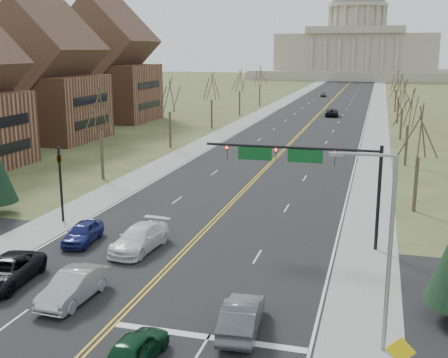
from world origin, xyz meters
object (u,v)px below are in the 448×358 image
Objects in this scene: street_light at (384,241)px; car_sb_inner_second at (139,238)px; signal_mast at (304,163)px; car_nb_inner_lead at (136,348)px; warn_sign at (400,357)px; car_sb_inner_lead at (73,286)px; car_sb_outer_lead at (5,271)px; car_far_sb at (323,94)px; car_nb_outer_lead at (242,316)px; signal_left at (60,176)px; car_far_nb at (332,112)px; car_sb_outer_second at (83,233)px.

street_light reaches higher than car_sb_inner_second.
signal_mast is 2.95× the size of car_nb_inner_lead.
warn_sign is at bearing -70.93° from signal_mast.
street_light reaches higher than car_sb_inner_lead.
car_far_sb is (4.61, 137.71, -0.09)m from car_sb_outer_lead.
car_sb_inner_lead reaches higher than car_nb_outer_lead.
car_sb_inner_second is 1.40× the size of car_far_sb.
car_nb_outer_lead is 0.86× the size of car_sb_outer_lead.
street_light is at bearing -0.54° from car_sb_inner_lead.
car_sb_inner_lead is at bearing -35.74° from car_nb_inner_lead.
car_sb_outer_lead is (-10.77, 5.72, 0.09)m from car_nb_inner_lead.
car_nb_outer_lead is at bearing -179.68° from street_light.
car_far_sb is (-6.16, 143.43, -0.00)m from car_nb_inner_lead.
signal_mast is at bearing -89.70° from car_far_sb.
signal_mast is 2.97× the size of car_far_sb.
car_nb_outer_lead is (3.77, 3.91, 0.11)m from car_nb_inner_lead.
car_sb_outer_lead is at bearing -120.32° from car_sb_inner_second.
street_light is 3.17× the size of warn_sign.
signal_mast is 1.34× the size of street_light.
car_nb_outer_lead is at bearing -130.10° from car_nb_inner_lead.
signal_left is 1.06× the size of car_far_nb.
car_sb_outer_lead is (-20.89, 1.77, -4.42)m from street_light.
signal_mast is 2.48× the size of car_nb_outer_lead.
signal_left is 6.48m from car_sb_outer_second.
car_sb_outer_second is at bearing -96.39° from car_far_sb.
warn_sign is 0.50× the size of car_sb_inner_second.
signal_left is 1.46× the size of car_nb_inner_lead.
car_far_sb is (-10.99, 125.98, -5.05)m from signal_mast.
street_light is 2.21× the size of car_nb_inner_lead.
car_nb_inner_lead is at bearing -51.04° from signal_left.
car_sb_inner_second is 4.45m from car_sb_outer_second.
warn_sign is 8.24m from car_nb_outer_lead.
car_sb_inner_second reaches higher than car_far_nb.
signal_mast is 4.23× the size of warn_sign.
street_light is at bearing 100.75° from warn_sign.
signal_left is at bearing 150.88° from street_light.
warn_sign is at bearing -38.56° from car_sb_outer_second.
street_light is at bearing -25.39° from car_sb_inner_second.
signal_mast is 14.51m from street_light.
car_far_sb is at bearing 92.71° from car_sb_inner_lead.
car_sb_outer_lead reaches higher than car_sb_outer_second.
street_light is 7.73m from car_nb_outer_lead.
car_far_sb is at bearing 86.39° from signal_left.
car_sb_outer_lead is (-4.95, 0.91, -0.04)m from car_sb_inner_lead.
signal_mast is 14.45m from car_nb_outer_lead.
signal_left is at bearing 129.01° from car_sb_outer_second.
signal_mast reaches higher than car_nb_inner_lead.
car_sb_outer_second is (-4.44, 0.29, -0.08)m from car_sb_inner_second.
car_sb_outer_second is (-14.88, -4.08, -5.00)m from signal_mast.
car_far_nb is at bearing 90.65° from car_sb_inner_second.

